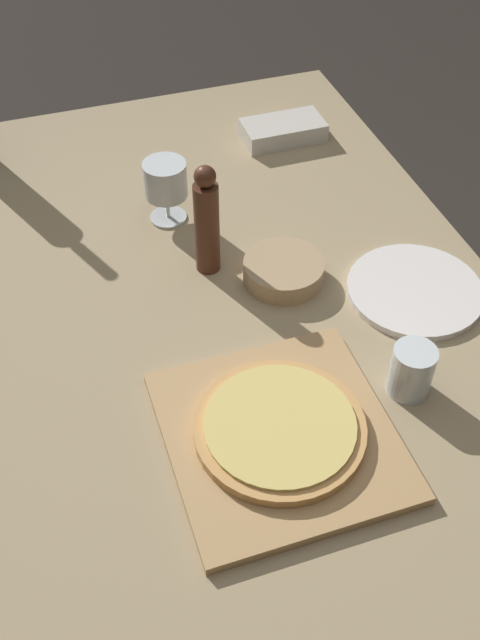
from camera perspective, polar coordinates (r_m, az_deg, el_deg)
name	(u,v)px	position (r m, az deg, el deg)	size (l,w,h in m)	color
ground_plane	(248,536)	(1.99, 0.63, -16.10)	(12.00, 12.00, 0.00)	#2D2823
dining_table	(251,356)	(1.42, 0.85, -2.73)	(0.99, 1.73, 0.77)	#9E8966
cutting_board	(279,436)	(1.20, 3.01, -8.78)	(0.35, 0.37, 0.02)	tan
pizza	(280,428)	(1.18, 3.05, -8.20)	(0.27, 0.27, 0.02)	tan
pepper_mill	(207,222)	(1.41, -2.55, 7.47)	(0.05, 0.05, 0.23)	#4C2819
wine_glass	(165,181)	(1.55, -5.70, 10.46)	(0.09, 0.09, 0.14)	silver
small_bowl	(283,271)	(1.44, 3.33, 3.77)	(0.16, 0.16, 0.04)	tan
drinking_tumbler	(412,371)	(1.26, 12.94, -3.78)	(0.07, 0.07, 0.09)	silver
dinner_plate	(415,290)	(1.46, 13.18, 2.23)	(0.26, 0.26, 0.01)	white
food_container	(283,130)	(1.85, 3.29, 14.22)	(0.19, 0.10, 0.05)	beige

